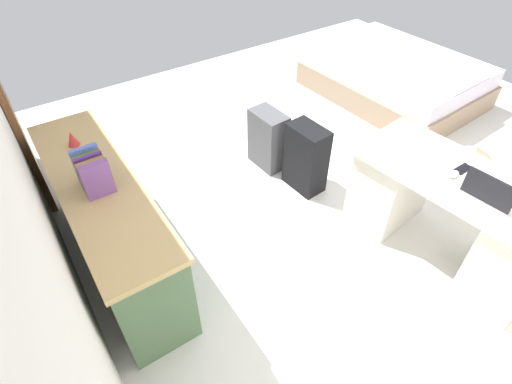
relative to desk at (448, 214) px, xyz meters
name	(u,v)px	position (x,y,z in m)	size (l,w,h in m)	color
ground_plane	(351,177)	(0.99, -0.06, -0.38)	(6.04, 6.04, 0.00)	silver
wall_back	(5,161)	(0.99, 2.46, 0.91)	(4.15, 0.10, 2.58)	silver
desk	(448,214)	(0.00, 0.00, 0.00)	(1.51, 0.83, 0.72)	silver
credenza	(111,224)	(1.25, 2.08, 0.02)	(1.80, 0.48, 0.79)	#4C6B47
bed	(395,77)	(1.86, -1.56, -0.13)	(1.98, 1.52, 0.58)	gray
suitcase_black	(306,158)	(1.16, 0.39, -0.07)	(0.36, 0.22, 0.62)	black
suitcase_spare_grey	(268,139)	(1.61, 0.47, -0.10)	(0.36, 0.22, 0.56)	#4C4C51
laptop	(490,193)	(-0.20, 0.06, 0.39)	(0.33, 0.26, 0.21)	#B7B7BC
computer_mouse	(453,174)	(0.06, 0.05, 0.36)	(0.06, 0.10, 0.03)	white
cell_phone_by_mouse	(463,169)	(0.06, -0.07, 0.35)	(0.07, 0.14, 0.01)	black
book_row	(93,173)	(1.20, 2.08, 0.53)	(0.24, 0.17, 0.24)	#7C4D98
figurine_small	(72,139)	(1.73, 2.08, 0.47)	(0.08, 0.08, 0.11)	red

